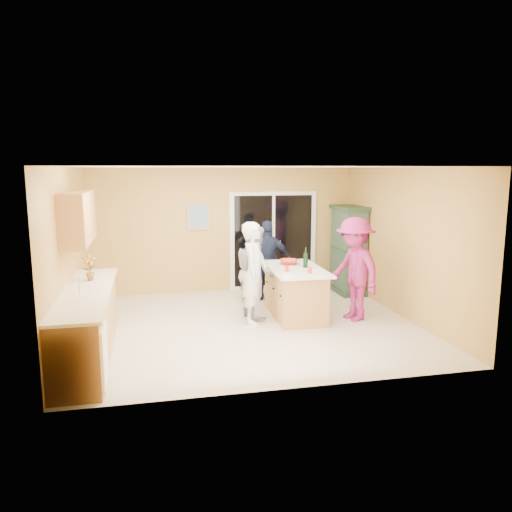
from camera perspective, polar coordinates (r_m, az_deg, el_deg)
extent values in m
plane|color=beige|center=(8.40, -0.86, -7.91)|extent=(5.50, 5.50, 0.00)
cube|color=white|center=(7.99, -0.91, 10.13)|extent=(5.50, 5.00, 0.10)
cube|color=#E5B75E|center=(10.53, -3.62, 2.97)|extent=(5.50, 0.10, 2.60)
cube|color=#E5B75E|center=(5.71, 4.16, -2.95)|extent=(5.50, 0.10, 2.60)
cube|color=#E5B75E|center=(8.02, -20.52, 0.17)|extent=(0.10, 5.00, 2.60)
cube|color=#E5B75E|center=(9.05, 16.44, 1.44)|extent=(0.10, 5.00, 2.60)
cube|color=#B98448|center=(7.30, -18.73, -7.51)|extent=(0.60, 3.00, 0.90)
cube|color=white|center=(6.28, -19.69, -10.90)|extent=(0.62, 0.60, 0.72)
cube|color=silver|center=(7.17, -18.82, -3.92)|extent=(0.65, 3.05, 0.04)
cylinder|color=silver|center=(6.66, -19.49, -3.51)|extent=(0.02, 0.02, 0.30)
cube|color=#B98448|center=(7.73, -19.69, 4.18)|extent=(0.35, 1.60, 0.75)
cube|color=silver|center=(10.75, 1.97, 1.77)|extent=(1.90, 0.05, 2.10)
cube|color=black|center=(10.73, 1.99, 1.76)|extent=(1.70, 0.03, 1.94)
cube|color=silver|center=(10.73, 1.99, 1.76)|extent=(0.06, 0.04, 1.94)
cube|color=silver|center=(10.76, 2.78, 1.51)|extent=(0.02, 0.03, 0.12)
cube|color=tan|center=(10.41, -6.62, 4.50)|extent=(0.46, 0.03, 0.56)
cube|color=teal|center=(10.40, -6.61, 4.49)|extent=(0.38, 0.02, 0.48)
cube|color=#B98448|center=(8.79, 4.49, -4.28)|extent=(0.80, 1.50, 0.84)
cube|color=silver|center=(8.69, 4.52, -1.47)|extent=(0.95, 1.69, 0.04)
cube|color=black|center=(8.89, 4.45, -6.60)|extent=(0.72, 1.42, 0.10)
cube|color=#233925|center=(10.73, 10.37, -3.81)|extent=(0.50, 0.96, 0.11)
cube|color=#38543E|center=(10.57, 10.51, 0.66)|extent=(0.45, 0.90, 1.70)
cube|color=#233925|center=(10.46, 10.66, 5.44)|extent=(0.52, 0.99, 0.07)
imported|color=silver|center=(8.35, -0.23, -1.93)|extent=(0.63, 0.74, 1.71)
imported|color=#A5A5A7|center=(8.68, -0.14, -1.75)|extent=(0.69, 0.85, 1.63)
imported|color=#181F36|center=(9.82, 1.36, -0.52)|extent=(0.99, 0.57, 1.58)
imported|color=#901F56|center=(8.67, 11.19, -1.48)|extent=(0.92, 1.27, 1.77)
imported|color=red|center=(9.01, 3.77, -0.67)|extent=(0.40, 0.40, 0.08)
imported|color=#BD3412|center=(7.76, -18.51, -1.23)|extent=(0.23, 0.17, 0.40)
cylinder|color=red|center=(8.36, 3.54, -1.45)|extent=(0.08, 0.08, 0.10)
cylinder|color=red|center=(8.24, 6.18, -1.64)|extent=(0.08, 0.08, 0.10)
cylinder|color=black|center=(8.71, 5.68, -0.47)|extent=(0.08, 0.08, 0.26)
cylinder|color=black|center=(8.68, 5.70, 0.69)|extent=(0.03, 0.03, 0.10)
cylinder|color=white|center=(8.03, 3.88, -2.23)|extent=(0.22, 0.22, 0.01)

